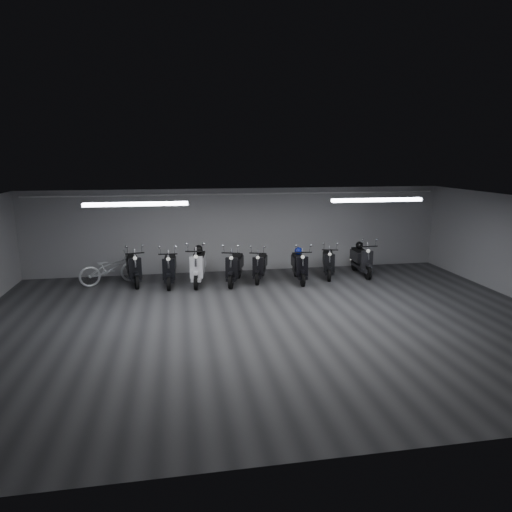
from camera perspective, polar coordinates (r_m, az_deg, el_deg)
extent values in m
cube|color=#353537|center=(10.84, 1.70, -8.31)|extent=(14.00, 10.00, 0.01)
cube|color=slate|center=(10.19, 1.80, 6.63)|extent=(14.00, 10.00, 0.01)
cube|color=#A0A1A3|center=(15.27, -2.02, 3.27)|extent=(14.00, 0.01, 2.80)
cube|color=#A0A1A3|center=(5.86, 11.84, -12.43)|extent=(14.00, 0.01, 2.80)
cube|color=white|center=(11.02, -14.85, 6.33)|extent=(2.40, 0.18, 0.08)
cube|color=white|center=(12.08, 14.99, 6.83)|extent=(2.40, 0.18, 0.08)
cylinder|color=white|center=(15.03, -2.01, 7.82)|extent=(13.60, 0.05, 0.05)
imported|color=silver|center=(14.48, -17.91, -1.07)|extent=(1.96, 1.29, 1.20)
sphere|color=navy|center=(14.30, 5.36, 0.65)|extent=(0.24, 0.24, 0.24)
sphere|color=black|center=(15.38, 12.90, 1.34)|extent=(0.25, 0.25, 0.25)
sphere|color=black|center=(14.07, -7.24, 0.82)|extent=(0.28, 0.28, 0.28)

